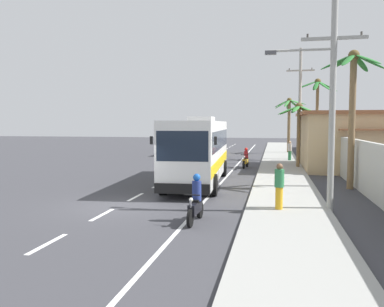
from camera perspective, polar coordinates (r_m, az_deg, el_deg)
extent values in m
plane|color=#3A3A3F|center=(16.90, -10.43, -7.38)|extent=(160.00, 160.00, 0.00)
cube|color=#999993|center=(25.55, 12.77, -3.30)|extent=(3.20, 90.00, 0.14)
cube|color=white|center=(12.30, -19.90, -11.99)|extent=(0.16, 2.00, 0.01)
cube|color=white|center=(15.45, -12.69, -8.51)|extent=(0.16, 2.00, 0.01)
cube|color=white|center=(18.79, -8.05, -6.16)|extent=(0.16, 2.00, 0.01)
cube|color=white|center=(22.24, -4.86, -4.50)|extent=(0.16, 2.00, 0.01)
cube|color=white|center=(25.75, -2.54, -3.29)|extent=(0.16, 2.00, 0.01)
cube|color=white|center=(29.30, -0.78, -2.36)|extent=(0.16, 2.00, 0.01)
cube|color=white|center=(32.88, 0.60, -1.63)|extent=(0.16, 2.00, 0.01)
cube|color=white|center=(36.48, 1.70, -1.04)|extent=(0.16, 2.00, 0.01)
cube|color=white|center=(40.10, 2.60, -0.56)|extent=(0.16, 2.00, 0.01)
cube|color=white|center=(43.72, 3.36, -0.16)|extent=(0.16, 2.00, 0.01)
cube|color=white|center=(47.35, 4.00, 0.18)|extent=(0.16, 2.00, 0.01)
cube|color=white|center=(50.99, 4.55, 0.47)|extent=(0.16, 2.00, 0.01)
cube|color=white|center=(54.64, 5.02, 0.72)|extent=(0.16, 2.00, 0.01)
cube|color=white|center=(58.29, 5.44, 0.94)|extent=(0.16, 2.00, 0.01)
cube|color=white|center=(61.94, 5.80, 1.13)|extent=(0.16, 2.00, 0.01)
cube|color=white|center=(65.59, 6.13, 1.31)|extent=(0.16, 2.00, 0.01)
cube|color=white|center=(30.66, 6.03, -2.09)|extent=(0.14, 70.00, 0.01)
cube|color=#B2B2AD|center=(29.73, 20.00, -0.06)|extent=(0.24, 60.00, 2.55)
cube|color=white|center=(22.60, 0.96, 0.64)|extent=(3.07, 11.08, 3.14)
cube|color=#192333|center=(22.77, 1.02, 2.05)|extent=(3.06, 10.21, 1.00)
cube|color=#192333|center=(17.20, -1.40, 1.06)|extent=(2.28, 0.23, 1.32)
cube|color=yellow|center=(22.66, 0.95, -1.14)|extent=(3.10, 10.86, 0.56)
cube|color=black|center=(17.31, -1.44, -5.05)|extent=(2.43, 0.29, 0.44)
cube|color=#B7B7B7|center=(23.91, 1.39, 4.93)|extent=(1.49, 2.48, 0.28)
cube|color=black|center=(17.21, 3.37, 1.84)|extent=(0.12, 0.09, 0.36)
cube|color=black|center=(17.69, -5.81, 1.89)|extent=(0.12, 0.09, 0.36)
cylinder|color=black|center=(18.83, 3.09, -4.51)|extent=(0.38, 1.06, 1.04)
cylinder|color=black|center=(19.20, -4.14, -4.34)|extent=(0.38, 1.06, 1.04)
cylinder|color=black|center=(25.87, 4.57, -2.11)|extent=(0.38, 1.06, 1.04)
cylinder|color=black|center=(26.14, -0.74, -2.03)|extent=(0.38, 1.06, 1.04)
cube|color=white|center=(46.13, 1.26, 2.43)|extent=(2.59, 11.59, 3.02)
cube|color=#192333|center=(45.92, 1.22, 3.08)|extent=(2.61, 10.67, 0.96)
cube|color=#192333|center=(51.78, 2.31, 3.13)|extent=(2.21, 0.14, 1.27)
cube|color=yellow|center=(46.16, 1.26, 1.59)|extent=(2.62, 11.36, 0.54)
cube|color=black|center=(51.94, 2.31, 1.19)|extent=(2.36, 0.20, 0.44)
cube|color=#B7B7B7|center=(44.68, 0.96, 4.49)|extent=(1.36, 2.56, 0.28)
cube|color=black|center=(51.79, 0.76, 3.39)|extent=(0.12, 0.08, 0.36)
cube|color=black|center=(51.39, 3.80, 3.37)|extent=(0.12, 0.08, 0.36)
cylinder|color=black|center=(50.37, 0.69, 1.02)|extent=(0.34, 1.05, 1.04)
cylinder|color=black|center=(50.02, 3.35, 0.99)|extent=(0.34, 1.05, 1.04)
cylinder|color=black|center=(43.01, -1.04, 0.46)|extent=(0.34, 1.05, 1.04)
cylinder|color=black|center=(42.59, 2.06, 0.42)|extent=(0.34, 1.05, 1.04)
cylinder|color=black|center=(30.35, 7.39, -1.60)|extent=(0.17, 0.61, 0.60)
cylinder|color=black|center=(31.68, 7.86, -1.36)|extent=(0.19, 0.61, 0.60)
cube|color=gold|center=(30.94, 7.62, -1.08)|extent=(0.37, 1.12, 0.36)
cube|color=black|center=(31.22, 7.73, -0.67)|extent=(0.31, 0.62, 0.12)
cylinder|color=gray|center=(30.44, 7.44, -1.02)|extent=(0.10, 0.32, 0.67)
cylinder|color=black|center=(30.50, 7.48, -0.18)|extent=(0.56, 0.11, 0.04)
sphere|color=#EAEACC|center=(30.39, 7.44, -0.46)|extent=(0.14, 0.14, 0.14)
cylinder|color=red|center=(31.15, 7.71, -0.16)|extent=(0.32, 0.32, 0.56)
sphere|color=red|center=(31.12, 7.72, 0.60)|extent=(0.26, 0.26, 0.26)
cylinder|color=black|center=(13.26, -0.26, -9.23)|extent=(0.13, 0.60, 0.60)
cylinder|color=black|center=(14.54, 1.14, -8.02)|extent=(0.15, 0.61, 0.60)
cube|color=black|center=(13.80, 0.42, -7.75)|extent=(0.30, 1.11, 0.36)
cube|color=black|center=(14.05, 0.73, -6.71)|extent=(0.27, 0.61, 0.12)
cylinder|color=gray|center=(13.30, -0.12, -7.86)|extent=(0.08, 0.32, 0.67)
cylinder|color=black|center=(13.31, -0.01, -5.92)|extent=(0.56, 0.07, 0.04)
sphere|color=#EAEACC|center=(13.22, -0.15, -6.61)|extent=(0.14, 0.14, 0.14)
cylinder|color=navy|center=(13.94, 0.68, -5.35)|extent=(0.32, 0.32, 0.69)
sphere|color=blue|center=(13.87, 0.68, -3.42)|extent=(0.26, 0.26, 0.26)
cylinder|color=#2D7A47|center=(36.58, 13.75, -0.29)|extent=(0.28, 0.28, 0.83)
cylinder|color=beige|center=(36.53, 13.77, 0.87)|extent=(0.36, 0.36, 0.65)
sphere|color=tan|center=(36.51, 13.78, 1.55)|extent=(0.24, 0.24, 0.24)
cylinder|color=gold|center=(15.66, 12.30, -6.23)|extent=(0.28, 0.28, 0.85)
cylinder|color=#2D7A47|center=(15.54, 12.34, -3.46)|extent=(0.36, 0.36, 0.68)
sphere|color=brown|center=(15.48, 12.37, -1.83)|extent=(0.24, 0.24, 0.24)
cylinder|color=#9E9E99|center=(16.18, 19.38, 6.57)|extent=(0.24, 0.24, 8.22)
cube|color=#9E9E99|center=(16.47, 19.60, 15.23)|extent=(2.40, 0.12, 0.12)
cylinder|color=#4C4742|center=(16.40, 16.15, 15.79)|extent=(0.08, 0.08, 0.16)
cylinder|color=#4C4742|center=(16.65, 23.01, 15.44)|extent=(0.08, 0.08, 0.16)
cylinder|color=#9E9E99|center=(16.29, 15.38, 14.03)|extent=(2.33, 0.09, 0.09)
cube|color=#4C4C51|center=(16.25, 11.15, 13.91)|extent=(0.44, 0.24, 0.14)
cylinder|color=#9E9E99|center=(34.53, 15.11, 6.45)|extent=(0.24, 0.24, 9.57)
cube|color=#9E9E99|center=(34.78, 15.21, 11.35)|extent=(2.26, 0.12, 0.12)
cylinder|color=#4C4742|center=(34.75, 13.69, 11.58)|extent=(0.08, 0.08, 0.16)
cylinder|color=#4C4742|center=(34.86, 16.72, 11.50)|extent=(0.08, 0.08, 0.16)
cylinder|color=brown|center=(31.16, 14.92, 2.15)|extent=(0.26, 0.26, 4.62)
ellipsoid|color=#337F33|center=(31.09, 16.41, 5.79)|extent=(1.64, 0.60, 0.94)
ellipsoid|color=#337F33|center=(31.79, 15.84, 5.82)|extent=(1.32, 1.48, 0.88)
ellipsoid|color=#337F33|center=(31.95, 14.50, 6.09)|extent=(0.81, 1.75, 0.61)
ellipsoid|color=#337F33|center=(31.56, 13.69, 6.01)|extent=(1.61, 1.21, 0.74)
ellipsoid|color=#337F33|center=(30.85, 13.58, 6.03)|extent=(1.70, 0.89, 0.76)
ellipsoid|color=#337F33|center=(30.34, 14.62, 6.19)|extent=(0.84, 1.75, 0.61)
ellipsoid|color=#337F33|center=(30.57, 16.09, 6.05)|extent=(1.39, 1.51, 0.71)
sphere|color=brown|center=(31.16, 15.00, 6.49)|extent=(0.56, 0.56, 0.56)
cylinder|color=brown|center=(46.64, 13.64, 3.66)|extent=(0.33, 0.33, 5.96)
ellipsoid|color=#3D893D|center=(46.68, 14.83, 7.09)|extent=(1.89, 0.47, 0.67)
ellipsoid|color=#3D893D|center=(47.38, 14.32, 6.88)|extent=(1.39, 1.61, 0.96)
ellipsoid|color=#3D893D|center=(47.50, 13.56, 6.80)|extent=(0.52, 1.73, 1.09)
ellipsoid|color=#3D893D|center=(47.02, 12.70, 6.96)|extent=(1.79, 1.06, 0.89)
ellipsoid|color=#3D893D|center=(46.41, 12.74, 6.87)|extent=(1.73, 0.88, 1.09)
ellipsoid|color=#3D893D|center=(45.86, 13.39, 6.99)|extent=(0.91, 1.80, 0.95)
ellipsoid|color=#3D893D|center=(46.00, 14.46, 7.16)|extent=(1.46, 1.69, 0.63)
sphere|color=brown|center=(46.71, 13.70, 7.39)|extent=(0.56, 0.56, 0.56)
cylinder|color=brown|center=(38.48, 17.37, 4.37)|extent=(0.27, 0.27, 7.16)
ellipsoid|color=#28702D|center=(38.74, 18.75, 9.09)|extent=(1.78, 0.40, 1.06)
ellipsoid|color=#28702D|center=(39.46, 18.17, 9.29)|extent=(1.40, 1.77, 0.68)
ellipsoid|color=#28702D|center=(39.53, 17.20, 9.21)|extent=(0.56, 1.91, 0.80)
ellipsoid|color=#28702D|center=(39.06, 16.22, 9.42)|extent=(1.83, 1.32, 0.64)
ellipsoid|color=#28702D|center=(38.18, 16.27, 9.41)|extent=(1.86, 1.10, 0.80)
ellipsoid|color=#28702D|center=(37.77, 17.30, 9.26)|extent=(0.77, 1.82, 1.05)
ellipsoid|color=#28702D|center=(37.98, 18.32, 9.18)|extent=(1.30, 1.66, 1.08)
sphere|color=brown|center=(38.66, 17.49, 9.76)|extent=(0.56, 0.56, 0.56)
cylinder|color=brown|center=(22.20, 21.82, 4.00)|extent=(0.33, 0.33, 6.81)
ellipsoid|color=#28702D|center=(22.44, 24.06, 11.85)|extent=(1.63, 0.60, 0.93)
ellipsoid|color=#28702D|center=(23.13, 22.92, 11.76)|extent=(1.25, 1.54, 0.85)
ellipsoid|color=#28702D|center=(23.10, 20.72, 12.17)|extent=(1.13, 1.68, 0.59)
ellipsoid|color=#28702D|center=(22.36, 19.96, 12.15)|extent=(1.67, 0.50, 0.82)
ellipsoid|color=#28702D|center=(21.67, 21.38, 12.33)|extent=(1.10, 1.61, 0.84)
ellipsoid|color=#28702D|center=(21.92, 23.71, 12.23)|extent=(1.34, 1.50, 0.80)
sphere|color=brown|center=(22.46, 22.07, 12.84)|extent=(0.56, 0.56, 0.56)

